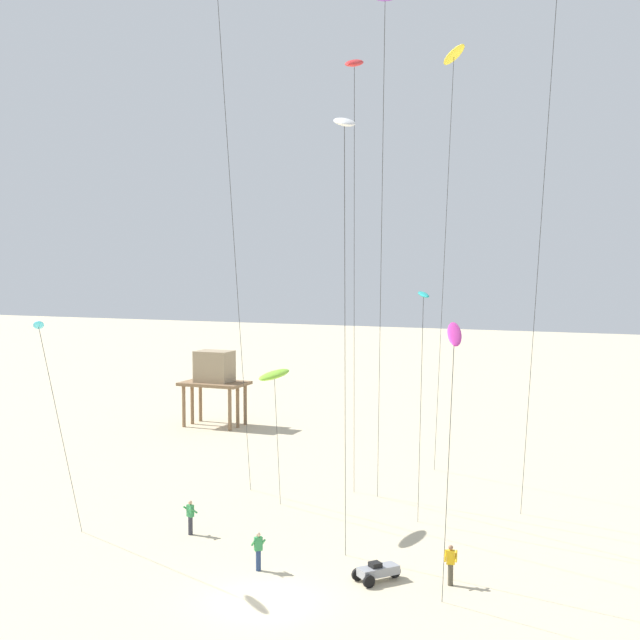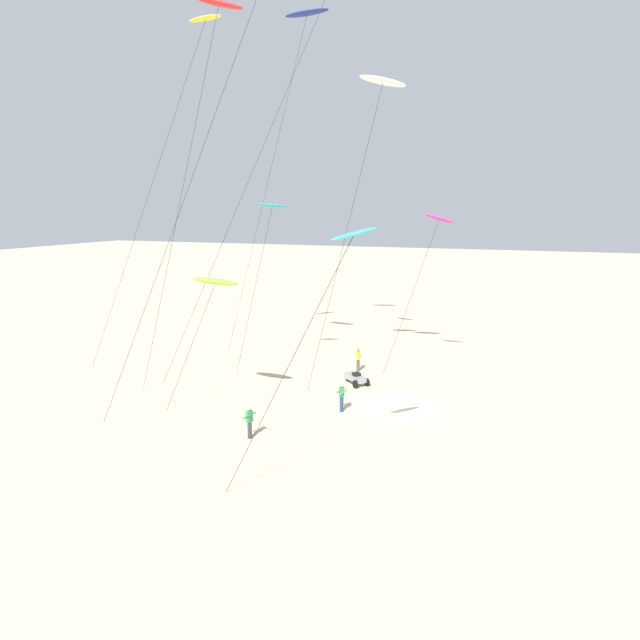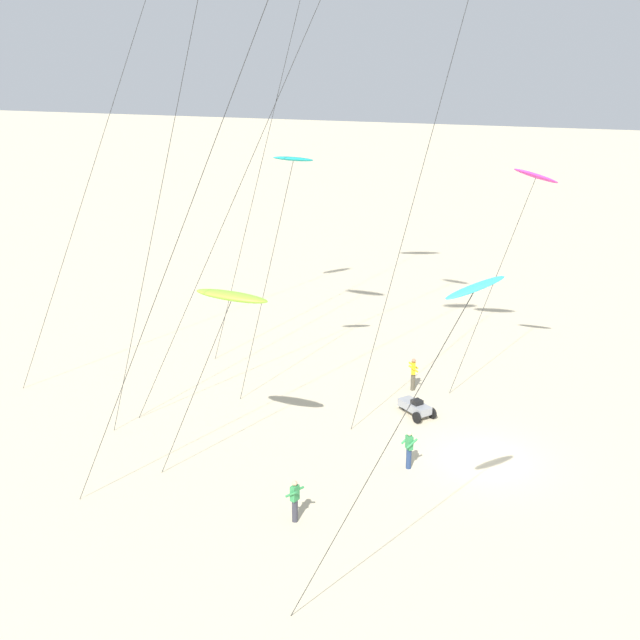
{
  "view_description": "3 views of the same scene",
  "coord_description": "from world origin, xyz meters",
  "px_view_note": "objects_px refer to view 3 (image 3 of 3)",
  "views": [
    {
      "loc": [
        14.36,
        -29.94,
        13.3
      ],
      "look_at": [
        -1.17,
        8.62,
        10.32
      ],
      "focal_mm": 49.31,
      "sensor_mm": 36.0,
      "label": 1
    },
    {
      "loc": [
        -30.16,
        -6.46,
        11.42
      ],
      "look_at": [
        -3.17,
        3.64,
        5.57
      ],
      "focal_mm": 31.15,
      "sensor_mm": 36.0,
      "label": 2
    },
    {
      "loc": [
        -32.8,
        -2.88,
        17.12
      ],
      "look_at": [
        -1.48,
        6.74,
        5.96
      ],
      "focal_mm": 48.39,
      "sensor_mm": 36.0,
      "label": 3
    }
  ],
  "objects_px": {
    "kite_teal": "(292,165)",
    "beach_buggy": "(415,407)",
    "kite_cyan": "(470,297)",
    "kite_flyer_nearest": "(295,500)",
    "kite_flyer_furthest": "(413,373)",
    "kite_magenta": "(535,179)",
    "kite_flyer_middle": "(409,449)",
    "kite_lime": "(232,297)"
  },
  "relations": [
    {
      "from": "kite_flyer_middle",
      "to": "kite_cyan",
      "type": "bearing_deg",
      "value": -160.16
    },
    {
      "from": "kite_magenta",
      "to": "kite_flyer_nearest",
      "type": "relative_size",
      "value": 6.69
    },
    {
      "from": "beach_buggy",
      "to": "kite_lime",
      "type": "bearing_deg",
      "value": 141.39
    },
    {
      "from": "kite_flyer_nearest",
      "to": "beach_buggy",
      "type": "height_order",
      "value": "kite_flyer_nearest"
    },
    {
      "from": "kite_flyer_furthest",
      "to": "kite_cyan",
      "type": "bearing_deg",
      "value": -164.75
    },
    {
      "from": "kite_flyer_nearest",
      "to": "kite_lime",
      "type": "bearing_deg",
      "value": 50.16
    },
    {
      "from": "kite_teal",
      "to": "kite_flyer_nearest",
      "type": "bearing_deg",
      "value": -161.19
    },
    {
      "from": "kite_teal",
      "to": "kite_flyer_furthest",
      "type": "relative_size",
      "value": 7.04
    },
    {
      "from": "kite_flyer_middle",
      "to": "kite_magenta",
      "type": "bearing_deg",
      "value": -21.47
    },
    {
      "from": "kite_flyer_middle",
      "to": "kite_flyer_furthest",
      "type": "distance_m",
      "value": 8.09
    },
    {
      "from": "kite_cyan",
      "to": "kite_flyer_furthest",
      "type": "relative_size",
      "value": 6.45
    },
    {
      "from": "kite_flyer_middle",
      "to": "kite_flyer_furthest",
      "type": "bearing_deg",
      "value": 10.03
    },
    {
      "from": "kite_flyer_nearest",
      "to": "kite_flyer_furthest",
      "type": "distance_m",
      "value": 13.24
    },
    {
      "from": "kite_teal",
      "to": "kite_lime",
      "type": "relative_size",
      "value": 1.52
    },
    {
      "from": "kite_cyan",
      "to": "kite_flyer_middle",
      "type": "xyz_separation_m",
      "value": [
        8.64,
        3.12,
        -9.31
      ]
    },
    {
      "from": "beach_buggy",
      "to": "kite_cyan",
      "type": "bearing_deg",
      "value": -164.37
    },
    {
      "from": "kite_cyan",
      "to": "kite_flyer_nearest",
      "type": "distance_m",
      "value": 11.76
    },
    {
      "from": "kite_cyan",
      "to": "kite_lime",
      "type": "bearing_deg",
      "value": 56.83
    },
    {
      "from": "beach_buggy",
      "to": "kite_magenta",
      "type": "bearing_deg",
      "value": -46.46
    },
    {
      "from": "kite_magenta",
      "to": "beach_buggy",
      "type": "xyz_separation_m",
      "value": [
        -4.12,
        4.34,
        -10.12
      ]
    },
    {
      "from": "kite_lime",
      "to": "beach_buggy",
      "type": "bearing_deg",
      "value": -38.61
    },
    {
      "from": "kite_flyer_middle",
      "to": "beach_buggy",
      "type": "bearing_deg",
      "value": 8.08
    },
    {
      "from": "kite_magenta",
      "to": "beach_buggy",
      "type": "bearing_deg",
      "value": 133.54
    },
    {
      "from": "kite_cyan",
      "to": "beach_buggy",
      "type": "distance_m",
      "value": 17.27
    },
    {
      "from": "kite_teal",
      "to": "beach_buggy",
      "type": "height_order",
      "value": "kite_teal"
    },
    {
      "from": "kite_magenta",
      "to": "kite_flyer_nearest",
      "type": "height_order",
      "value": "kite_magenta"
    },
    {
      "from": "beach_buggy",
      "to": "kite_teal",
      "type": "bearing_deg",
      "value": 87.9
    },
    {
      "from": "kite_teal",
      "to": "kite_flyer_middle",
      "type": "distance_m",
      "value": 13.47
    },
    {
      "from": "kite_magenta",
      "to": "kite_flyer_middle",
      "type": "bearing_deg",
      "value": 158.53
    },
    {
      "from": "kite_cyan",
      "to": "kite_teal",
      "type": "bearing_deg",
      "value": 35.23
    },
    {
      "from": "kite_flyer_furthest",
      "to": "beach_buggy",
      "type": "height_order",
      "value": "kite_flyer_furthest"
    },
    {
      "from": "kite_teal",
      "to": "kite_magenta",
      "type": "height_order",
      "value": "kite_teal"
    },
    {
      "from": "kite_flyer_furthest",
      "to": "kite_lime",
      "type": "bearing_deg",
      "value": 153.16
    },
    {
      "from": "kite_magenta",
      "to": "kite_flyer_furthest",
      "type": "relative_size",
      "value": 6.69
    },
    {
      "from": "kite_flyer_middle",
      "to": "beach_buggy",
      "type": "xyz_separation_m",
      "value": [
        5.08,
        0.72,
        -0.46
      ]
    },
    {
      "from": "beach_buggy",
      "to": "kite_flyer_middle",
      "type": "bearing_deg",
      "value": -171.92
    },
    {
      "from": "kite_cyan",
      "to": "kite_lime",
      "type": "relative_size",
      "value": 1.39
    },
    {
      "from": "kite_cyan",
      "to": "beach_buggy",
      "type": "relative_size",
      "value": 5.49
    },
    {
      "from": "kite_teal",
      "to": "kite_lime",
      "type": "height_order",
      "value": "kite_teal"
    },
    {
      "from": "kite_cyan",
      "to": "kite_flyer_furthest",
      "type": "xyz_separation_m",
      "value": [
        16.61,
        4.53,
        -9.31
      ]
    },
    {
      "from": "kite_flyer_nearest",
      "to": "kite_cyan",
      "type": "bearing_deg",
      "value": -119.01
    },
    {
      "from": "kite_flyer_nearest",
      "to": "kite_flyer_furthest",
      "type": "height_order",
      "value": "same"
    }
  ]
}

